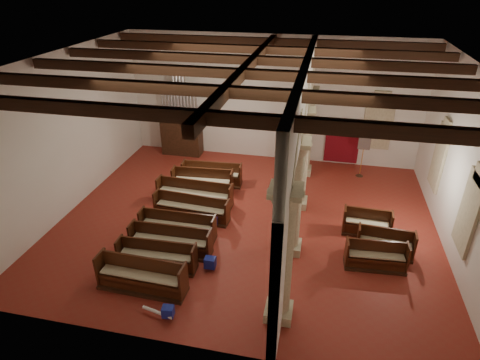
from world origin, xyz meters
name	(u,v)px	position (x,y,z in m)	size (l,w,h in m)	color
floor	(247,220)	(0.00, 0.00, 0.00)	(14.00, 14.00, 0.00)	maroon
ceiling	(248,60)	(0.00, 0.00, 6.00)	(14.00, 14.00, 0.00)	black
wall_back	(272,100)	(0.00, 6.00, 3.00)	(14.00, 0.02, 6.00)	white
wall_front	(194,254)	(0.00, -6.00, 3.00)	(14.00, 0.02, 6.00)	white
wall_left	(68,133)	(-7.00, 0.00, 3.00)	(0.02, 12.00, 6.00)	white
wall_right	(464,167)	(7.00, 0.00, 3.00)	(0.02, 12.00, 6.00)	white
ceiling_beams	(248,66)	(0.00, 0.00, 5.82)	(13.80, 11.80, 0.30)	#3E2013
arcade	(300,137)	(1.80, 0.00, 3.56)	(0.90, 11.90, 6.00)	beige
window_right_a	(470,213)	(6.98, -1.50, 2.20)	(0.03, 1.00, 2.20)	#347557
window_right_b	(440,158)	(6.98, 2.50, 2.20)	(0.03, 1.00, 2.20)	#347557
window_back	(378,123)	(5.00, 5.98, 2.20)	(1.00, 0.03, 2.20)	#347557
pipe_organ	(181,128)	(-4.50, 5.50, 1.37)	(2.10, 0.85, 4.40)	#3E2013
lectern	(195,145)	(-3.79, 5.39, 0.54)	(0.64, 0.68, 1.31)	#382211
dossal_curtain	(342,142)	(3.50, 5.92, 1.17)	(1.80, 0.07, 2.17)	maroon
processional_banner	(362,160)	(4.40, 4.76, 0.79)	(0.54, 0.68, 2.35)	#3E2013
hymnal_box_a	(168,311)	(-1.15, -5.24, 0.26)	(0.32, 0.26, 0.32)	navy
hymnal_box_b	(210,262)	(-0.58, -3.03, 0.27)	(0.35, 0.28, 0.35)	#162C97
hymnal_box_c	(213,220)	(-1.14, -0.64, 0.25)	(0.30, 0.25, 0.30)	navy
tube_heater_a	(157,312)	(-1.47, -5.24, 0.16)	(0.10, 0.10, 0.96)	silver
tube_heater_b	(158,264)	(-2.23, -3.33, 0.16)	(0.09, 0.09, 0.93)	silver
nave_pew_0	(142,280)	(-2.32, -4.32, 0.36)	(2.73, 0.80, 1.08)	#3E2013
nave_pew_1	(157,259)	(-2.28, -3.27, 0.31)	(2.58, 0.72, 0.95)	#3E2013
nave_pew_2	(171,244)	(-2.12, -2.46, 0.33)	(2.80, 0.72, 1.00)	#3E2013
nave_pew_3	(178,229)	(-2.21, -1.56, 0.32)	(2.76, 0.66, 0.97)	#3E2013
nave_pew_4	(192,211)	(-2.11, -0.30, 0.32)	(3.00, 0.84, 0.97)	#3E2013
nave_pew_5	(195,197)	(-2.32, 0.75, 0.34)	(3.15, 0.80, 1.02)	#3E2013
nave_pew_6	(203,184)	(-2.30, 1.82, 0.35)	(2.64, 0.87, 1.04)	#3E2013
nave_pew_7	(212,177)	(-2.09, 2.55, 0.34)	(2.68, 0.84, 1.02)	#3E2013
aisle_pew_0	(375,259)	(4.57, -1.81, 0.32)	(1.96, 0.76, 0.95)	#3E2013
aisle_pew_1	(385,246)	(4.93, -1.02, 0.32)	(1.88, 0.75, 0.95)	#3E2013
aisle_pew_2	(366,226)	(4.40, 0.05, 0.33)	(1.71, 0.71, 0.98)	#3E2013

